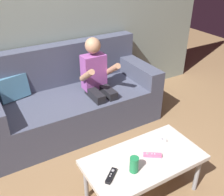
% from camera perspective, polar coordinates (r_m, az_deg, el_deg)
% --- Properties ---
extents(wall_back, '(4.37, 0.05, 2.50)m').
position_cam_1_polar(wall_back, '(2.94, -15.36, 18.54)').
color(wall_back, gray).
rests_on(wall_back, ground).
extents(couch, '(1.84, 0.80, 0.88)m').
position_cam_1_polar(couch, '(2.95, -8.79, -0.49)').
color(couch, '#474C60').
rests_on(couch, ground).
extents(person_seated_on_couch, '(0.35, 0.43, 1.01)m').
position_cam_1_polar(person_seated_on_couch, '(2.76, -3.08, 3.81)').
color(person_seated_on_couch, black).
rests_on(person_seated_on_couch, ground).
extents(coffee_table, '(0.92, 0.49, 0.38)m').
position_cam_1_polar(coffee_table, '(2.09, 6.93, -13.64)').
color(coffee_table, beige).
rests_on(coffee_table, ground).
extents(game_remote_white_near_edge, '(0.14, 0.09, 0.03)m').
position_cam_1_polar(game_remote_white_near_edge, '(2.22, 9.94, -9.14)').
color(game_remote_white_near_edge, white).
rests_on(game_remote_white_near_edge, coffee_table).
extents(game_remote_pink_center, '(0.14, 0.11, 0.03)m').
position_cam_1_polar(game_remote_pink_center, '(2.08, 8.77, -12.18)').
color(game_remote_pink_center, pink).
rests_on(game_remote_pink_center, coffee_table).
extents(game_remote_black_far_corner, '(0.13, 0.12, 0.03)m').
position_cam_1_polar(game_remote_black_far_corner, '(1.91, -0.22, -16.57)').
color(game_remote_black_far_corner, black).
rests_on(game_remote_black_far_corner, coffee_table).
extents(soda_can, '(0.07, 0.07, 0.12)m').
position_cam_1_polar(soda_can, '(1.92, 4.84, -14.25)').
color(soda_can, '#1E7F47').
rests_on(soda_can, coffee_table).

